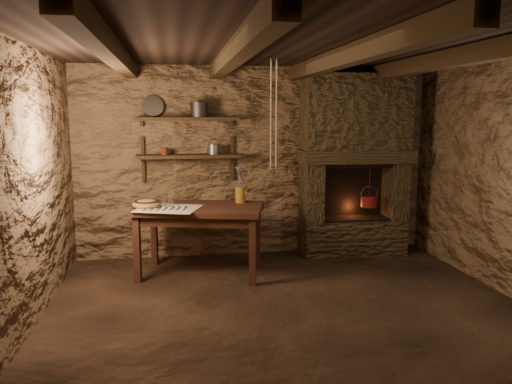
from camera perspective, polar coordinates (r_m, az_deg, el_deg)
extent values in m
plane|color=black|center=(4.77, 3.85, -13.43)|extent=(4.50, 4.50, 0.00)
cube|color=brown|center=(6.40, -0.13, 3.46)|extent=(4.50, 0.04, 2.40)
cube|color=brown|center=(2.58, 14.35, -5.14)|extent=(4.50, 0.04, 2.40)
cube|color=brown|center=(4.50, -25.07, 0.26)|extent=(0.04, 4.00, 2.40)
cube|color=black|center=(4.45, 4.19, 16.50)|extent=(4.50, 4.00, 0.04)
cube|color=black|center=(4.34, -16.18, 15.16)|extent=(0.14, 3.95, 0.16)
cube|color=black|center=(4.35, -2.48, 15.49)|extent=(0.14, 3.95, 0.16)
cube|color=black|center=(4.58, 10.49, 15.02)|extent=(0.14, 3.95, 0.16)
cube|color=black|center=(5.00, 21.67, 14.03)|extent=(0.14, 3.95, 0.16)
cube|color=black|center=(6.15, -7.74, 4.09)|extent=(1.25, 0.30, 0.04)
cube|color=black|center=(6.13, -7.83, 8.28)|extent=(1.25, 0.30, 0.04)
cube|color=#392D1C|center=(6.66, 10.92, -5.00)|extent=(1.35, 0.45, 0.45)
cube|color=#392D1C|center=(6.37, 6.33, -0.02)|extent=(0.23, 0.45, 0.75)
cube|color=#392D1C|center=(6.76, 15.55, 0.22)|extent=(0.23, 0.45, 0.75)
cube|color=#392D1C|center=(6.46, 11.29, 4.05)|extent=(1.43, 0.51, 0.16)
cube|color=#392D1C|center=(6.47, 11.35, 8.94)|extent=(1.35, 0.45, 0.94)
cube|color=black|center=(6.72, 10.50, 0.36)|extent=(0.90, 0.06, 0.75)
cube|color=#331A12|center=(5.61, -6.47, -1.90)|extent=(1.54, 1.10, 0.06)
cube|color=#331A12|center=(5.63, -6.45, -2.79)|extent=(1.39, 0.96, 0.10)
cube|color=beige|center=(5.49, -9.97, -1.87)|extent=(0.77, 0.70, 0.01)
cylinder|color=olive|center=(5.77, -1.78, -0.31)|extent=(0.12, 0.12, 0.19)
torus|color=olive|center=(5.78, -1.16, -0.11)|extent=(0.02, 0.10, 0.10)
ellipsoid|color=#A07145|center=(5.60, -12.42, -1.40)|extent=(0.33, 0.33, 0.11)
cylinder|color=#2B2826|center=(6.14, -6.49, 9.25)|extent=(0.25, 0.25, 0.16)
cylinder|color=gray|center=(6.23, -11.72, 9.58)|extent=(0.27, 0.14, 0.26)
cylinder|color=#5B1E12|center=(6.15, -10.42, 4.61)|extent=(0.10, 0.10, 0.09)
cylinder|color=maroon|center=(6.59, 12.78, -1.05)|extent=(0.27, 0.27, 0.15)
torus|color=#2B2826|center=(6.58, 12.81, -0.29)|extent=(0.23, 0.01, 0.23)
cylinder|color=#2B2826|center=(6.56, 12.86, 1.08)|extent=(0.01, 0.01, 0.44)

